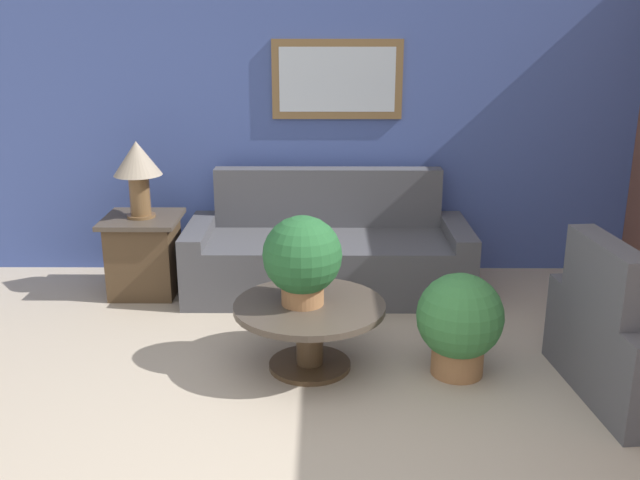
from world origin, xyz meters
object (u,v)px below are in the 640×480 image
object	(u,v)px
potted_plant_on_table	(302,258)
potted_plant_floor	(460,321)
side_table	(144,254)
couch_main	(328,255)
coffee_table	(310,321)
table_lamp	(138,166)

from	to	relation	value
potted_plant_on_table	potted_plant_floor	bearing A→B (deg)	-4.59
side_table	couch_main	bearing A→B (deg)	2.08
coffee_table	potted_plant_on_table	bearing A→B (deg)	175.46
couch_main	table_lamp	bearing A→B (deg)	-177.92
couch_main	side_table	bearing A→B (deg)	-177.92
couch_main	coffee_table	world-z (taller)	couch_main
couch_main	potted_plant_floor	distance (m)	1.61
side_table	potted_plant_floor	size ratio (longest dim) A/B	0.97
potted_plant_on_table	potted_plant_floor	xyz separation A→B (m)	(0.95, -0.08, -0.37)
side_table	table_lamp	world-z (taller)	table_lamp
table_lamp	coffee_table	bearing A→B (deg)	-43.92
coffee_table	table_lamp	bearing A→B (deg)	136.08
couch_main	potted_plant_on_table	size ratio (longest dim) A/B	4.00
couch_main	side_table	size ratio (longest dim) A/B	3.55
table_lamp	potted_plant_on_table	xyz separation A→B (m)	(1.28, -1.27, -0.30)
couch_main	table_lamp	xyz separation A→B (m)	(-1.44, -0.05, 0.72)
potted_plant_on_table	potted_plant_floor	size ratio (longest dim) A/B	0.86
coffee_table	potted_plant_floor	xyz separation A→B (m)	(0.91, -0.07, 0.04)
table_lamp	side_table	bearing A→B (deg)	0.00
table_lamp	couch_main	bearing A→B (deg)	2.08
potted_plant_on_table	couch_main	bearing A→B (deg)	83.05
couch_main	side_table	xyz separation A→B (m)	(-1.44, -0.05, 0.02)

